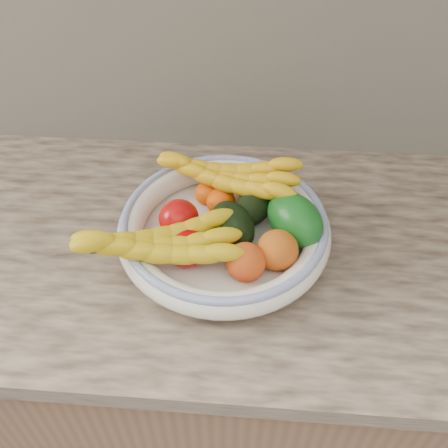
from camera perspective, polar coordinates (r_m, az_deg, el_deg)
kitchen_counter at (r=1.32m, az=0.09°, el=-14.52°), size 2.44×0.66×1.40m
fruit_bowl at (r=0.91m, az=-0.00°, el=-0.50°), size 0.39×0.39×0.08m
clementine_back_left at (r=0.97m, az=-1.86°, el=3.52°), size 0.06×0.06×0.05m
clementine_back_right at (r=0.98m, az=3.07°, el=3.99°), size 0.07×0.07×0.05m
clementine_back_mid at (r=0.96m, az=-0.36°, el=2.58°), size 0.07×0.07×0.05m
tomato_left at (r=0.92m, az=-5.18°, el=0.68°), size 0.09×0.09×0.07m
tomato_near_left at (r=0.87m, az=-4.33°, el=-2.57°), size 0.08×0.08×0.07m
avocado_center at (r=0.89m, az=0.91°, el=-0.23°), size 0.12×0.13×0.08m
avocado_right at (r=0.93m, az=3.29°, el=1.86°), size 0.10×0.11×0.06m
green_mango at (r=0.90m, az=8.08°, el=0.50°), size 0.16×0.16×0.11m
peach_front at (r=0.84m, az=2.51°, el=-4.38°), size 0.09×0.09×0.07m
peach_right at (r=0.85m, az=6.13°, el=-2.99°), size 0.08×0.08×0.07m
banana_bunch_back at (r=0.95m, az=0.40°, el=5.17°), size 0.30×0.15×0.08m
banana_bunch_front at (r=0.84m, az=-7.43°, el=-2.63°), size 0.32×0.18×0.08m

